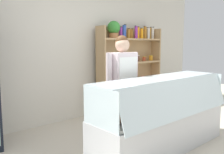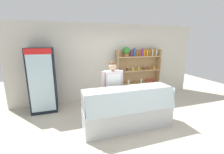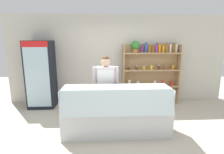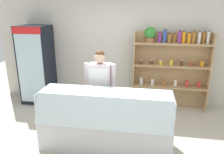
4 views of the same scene
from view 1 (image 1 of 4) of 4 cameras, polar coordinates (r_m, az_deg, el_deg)
name	(u,v)px [view 1 (image 1 of 4)]	position (r m, az deg, el deg)	size (l,w,h in m)	color
ground_plane	(168,144)	(3.90, 12.71, -14.71)	(12.00, 12.00, 0.00)	beige
back_wall	(86,49)	(5.07, -5.97, 6.28)	(6.80, 0.10, 2.70)	beige
shelving_unit	(128,60)	(5.50, 3.68, 3.86)	(1.72, 0.29, 1.92)	tan
deli_display_case	(161,127)	(3.61, 11.20, -11.20)	(2.20, 0.71, 1.01)	silver
shop_clerk	(122,80)	(3.69, 2.39, -0.73)	(0.60, 0.25, 1.59)	#383D51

